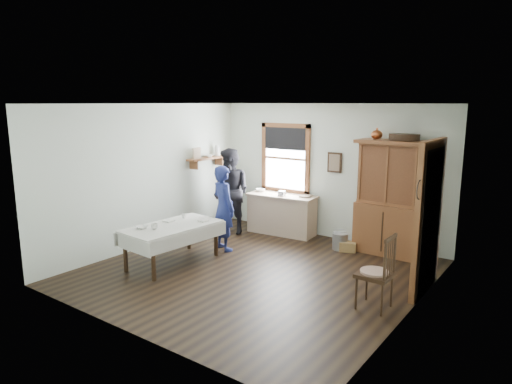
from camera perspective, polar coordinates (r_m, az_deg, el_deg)
room at (r=7.18m, az=-0.10°, el=0.15°), size 5.01×5.01×2.70m
window at (r=9.71m, az=3.70°, el=4.70°), size 1.18×0.07×1.48m
doorway at (r=6.94m, az=20.90°, el=-2.57°), size 0.09×1.14×2.22m
wall_shelf at (r=9.81m, az=-6.04°, el=4.37°), size 0.24×1.00×0.44m
framed_picture at (r=9.16m, az=9.77°, el=3.65°), size 0.30×0.04×0.40m
rug_beater at (r=6.31m, az=19.88°, el=1.36°), size 0.01×0.27×0.27m
work_counter at (r=9.58m, az=3.22°, el=-2.79°), size 1.49×0.67×0.83m
china_hutch at (r=8.52m, az=16.29°, el=-0.72°), size 1.22×0.58×2.07m
dining_table at (r=7.97m, az=-10.36°, el=-6.44°), size 1.02×1.75×0.67m
spindle_chair at (r=6.34m, az=14.66°, el=-9.55°), size 0.48×0.48×1.04m
pail at (r=8.76m, az=10.47°, el=-6.07°), size 0.34×0.34×0.31m
wicker_basket at (r=8.70m, az=11.40°, el=-6.70°), size 0.36×0.30×0.18m
woman_blue at (r=8.48m, az=-4.08°, el=-2.41°), size 0.63×0.52×1.47m
figure_dark at (r=9.54m, az=-3.14°, el=-0.31°), size 0.86×0.69×1.66m
table_cup_a at (r=7.69m, az=-12.57°, el=-4.22°), size 0.14×0.14×0.09m
table_cup_b at (r=8.31m, az=-9.02°, el=-2.95°), size 0.10×0.10×0.09m
table_bowl at (r=7.76m, az=-14.07°, el=-4.29°), size 0.24×0.24×0.05m
counter_book at (r=9.39m, az=5.72°, el=-0.45°), size 0.19×0.25×0.02m
counter_bowl at (r=9.82m, az=0.58°, el=0.24°), size 0.24×0.24×0.06m
shelf_bowl at (r=9.81m, az=-6.00°, el=4.52°), size 0.22×0.22×0.05m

